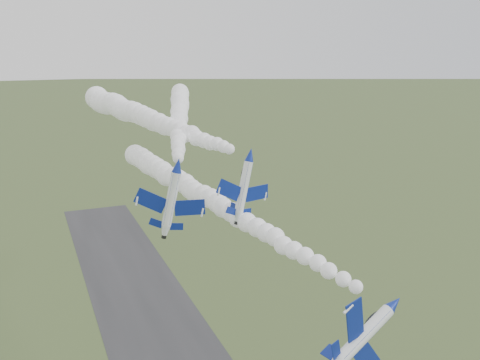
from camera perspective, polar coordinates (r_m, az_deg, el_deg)
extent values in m
cylinder|color=white|center=(66.37, 16.12, -12.57)|extent=(4.14, 8.87, 2.03)
cone|color=navy|center=(63.71, 20.12, -14.10)|extent=(2.54, 2.70, 2.03)
cone|color=white|center=(69.24, 12.61, -11.16)|extent=(2.43, 2.30, 2.03)
cylinder|color=black|center=(69.84, 11.97, -10.90)|extent=(1.15, 0.86, 1.03)
ellipsoid|color=black|center=(65.53, 18.00, -12.85)|extent=(2.06, 3.21, 1.36)
cube|color=navy|center=(64.62, 14.94, -10.53)|extent=(2.60, 2.90, 4.38)
cube|color=navy|center=(68.91, 15.96, -14.20)|extent=(2.60, 2.90, 4.38)
cube|color=navy|center=(67.62, 12.91, -10.42)|extent=(1.18, 1.33, 1.92)
cube|color=navy|center=(69.84, 13.50, -12.36)|extent=(1.18, 1.33, 1.92)
cube|color=navy|center=(69.22, 14.06, -10.77)|extent=(2.46, 2.12, 1.03)
cylinder|color=white|center=(80.26, -6.65, 1.56)|extent=(4.09, 8.57, 1.79)
cone|color=navy|center=(75.09, -6.69, 0.67)|extent=(2.34, 2.62, 1.79)
cone|color=white|center=(85.25, -6.62, 2.32)|extent=(2.22, 2.23, 1.79)
cylinder|color=black|center=(86.23, -6.61, 2.46)|extent=(1.04, 0.83, 0.91)
ellipsoid|color=black|center=(78.02, -6.59, 1.61)|extent=(1.96, 3.10, 1.19)
cube|color=navy|center=(81.03, -8.75, 1.97)|extent=(5.02, 3.59, 1.12)
cube|color=navy|center=(81.22, -4.58, 1.20)|extent=(5.02, 3.59, 1.12)
cube|color=navy|center=(84.33, -7.69, 2.39)|extent=(2.21, 1.62, 0.52)
cube|color=navy|center=(84.43, -5.55, 1.99)|extent=(2.21, 1.62, 0.52)
cube|color=navy|center=(83.87, -6.46, 3.01)|extent=(1.02, 1.70, 2.18)
cylinder|color=white|center=(85.08, 1.09, 2.70)|extent=(3.87, 8.40, 1.78)
cone|color=navy|center=(81.18, 3.37, 2.11)|extent=(2.28, 2.54, 1.78)
cone|color=white|center=(88.96, -0.92, 3.22)|extent=(2.18, 2.17, 1.78)
cylinder|color=black|center=(89.73, -1.29, 3.31)|extent=(1.03, 0.80, 0.90)
ellipsoid|color=black|center=(83.45, 2.07, 2.84)|extent=(1.88, 3.03, 1.19)
cube|color=navy|center=(83.85, -0.78, 2.93)|extent=(4.86, 3.42, 1.24)
cube|color=navy|center=(87.59, 2.20, 2.46)|extent=(4.86, 3.42, 1.24)
cube|color=navy|center=(87.30, -1.37, 3.26)|extent=(2.14, 1.54, 0.57)
cube|color=navy|center=(89.24, 0.20, 3.00)|extent=(2.14, 1.54, 0.57)
cube|color=navy|center=(88.03, -0.32, 3.92)|extent=(1.03, 1.68, 2.12)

